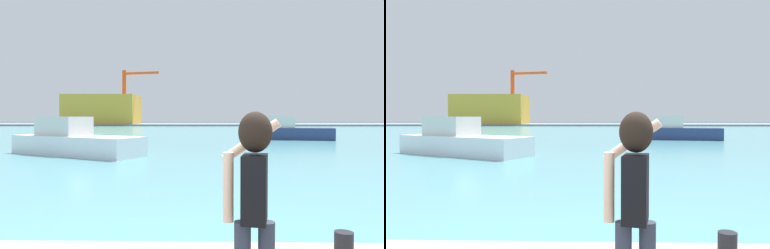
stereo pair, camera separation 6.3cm
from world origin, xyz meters
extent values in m
plane|color=#334751|center=(0.00, 50.00, 0.00)|extent=(220.00, 220.00, 0.00)
cube|color=#599EA8|center=(0.00, 52.00, 0.01)|extent=(140.00, 100.00, 0.02)
cube|color=gray|center=(0.00, 92.00, 0.21)|extent=(140.00, 20.00, 0.42)
cube|color=black|center=(0.63, 0.11, 1.62)|extent=(0.27, 0.38, 0.56)
sphere|color=#E0B293|center=(0.63, 0.11, 2.08)|extent=(0.22, 0.22, 0.22)
ellipsoid|color=black|center=(0.63, 0.09, 2.09)|extent=(0.28, 0.26, 0.34)
cylinder|color=#E0B293|center=(0.41, 0.11, 1.63)|extent=(0.09, 0.09, 0.58)
cylinder|color=#E0B293|center=(0.63, 0.33, 2.00)|extent=(0.53, 0.20, 0.40)
cube|color=black|center=(0.65, 0.45, 2.17)|extent=(0.03, 0.07, 0.14)
cylinder|color=black|center=(1.90, 1.46, 0.68)|extent=(0.22, 0.22, 0.32)
cube|color=white|center=(-7.00, 18.12, 0.57)|extent=(8.52, 6.20, 1.10)
cube|color=silver|center=(-7.91, 18.62, 1.67)|extent=(3.47, 3.06, 1.11)
cube|color=navy|center=(8.84, 32.43, 0.59)|extent=(8.13, 3.47, 1.13)
cube|color=silver|center=(7.87, 32.62, 1.71)|extent=(3.00, 1.99, 1.12)
cube|color=gold|center=(-24.47, 89.78, 4.01)|extent=(17.35, 13.28, 7.17)
cylinder|color=#D84C19|center=(-19.00, 89.34, 7.15)|extent=(1.00, 1.00, 13.46)
cylinder|color=#D84C19|center=(-14.53, 88.25, 13.08)|extent=(9.10, 2.86, 0.70)
camera|label=1|loc=(0.17, -2.95, 2.22)|focal=34.39mm
camera|label=2|loc=(0.24, -2.95, 2.22)|focal=34.39mm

